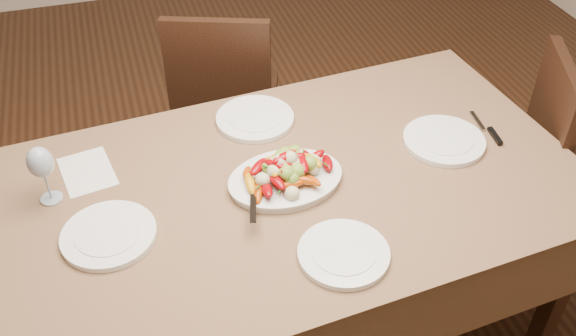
{
  "coord_description": "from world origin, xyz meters",
  "views": [
    {
      "loc": [
        -0.59,
        -1.58,
        2.07
      ],
      "look_at": [
        -0.16,
        -0.16,
        0.82
      ],
      "focal_mm": 40.0,
      "sensor_mm": 36.0,
      "label": 1
    }
  ],
  "objects_px": {
    "dining_table": "(288,265)",
    "plate_far": "(255,119)",
    "wine_glass": "(44,173)",
    "serving_platter": "(285,181)",
    "plate_left": "(109,235)",
    "plate_near": "(344,254)",
    "chair_far": "(228,98)",
    "plate_right": "(444,141)"
  },
  "relations": [
    {
      "from": "dining_table",
      "to": "plate_near",
      "type": "bearing_deg",
      "value": -80.19
    },
    {
      "from": "plate_left",
      "to": "plate_near",
      "type": "xyz_separation_m",
      "value": [
        0.6,
        -0.26,
        0.0
      ]
    },
    {
      "from": "chair_far",
      "to": "plate_far",
      "type": "bearing_deg",
      "value": 108.15
    },
    {
      "from": "serving_platter",
      "to": "plate_far",
      "type": "bearing_deg",
      "value": 90.94
    },
    {
      "from": "plate_far",
      "to": "wine_glass",
      "type": "distance_m",
      "value": 0.72
    },
    {
      "from": "serving_platter",
      "to": "plate_near",
      "type": "relative_size",
      "value": 1.37
    },
    {
      "from": "wine_glass",
      "to": "plate_right",
      "type": "bearing_deg",
      "value": -4.25
    },
    {
      "from": "plate_near",
      "to": "wine_glass",
      "type": "height_order",
      "value": "wine_glass"
    },
    {
      "from": "plate_left",
      "to": "wine_glass",
      "type": "relative_size",
      "value": 1.3
    },
    {
      "from": "chair_far",
      "to": "dining_table",
      "type": "bearing_deg",
      "value": 109.71
    },
    {
      "from": "wine_glass",
      "to": "dining_table",
      "type": "bearing_deg",
      "value": -11.13
    },
    {
      "from": "dining_table",
      "to": "wine_glass",
      "type": "distance_m",
      "value": 0.86
    },
    {
      "from": "plate_far",
      "to": "plate_near",
      "type": "xyz_separation_m",
      "value": [
        0.07,
        -0.68,
        0.0
      ]
    },
    {
      "from": "plate_left",
      "to": "wine_glass",
      "type": "xyz_separation_m",
      "value": [
        -0.15,
        0.21,
        0.09
      ]
    },
    {
      "from": "plate_far",
      "to": "plate_near",
      "type": "distance_m",
      "value": 0.68
    },
    {
      "from": "serving_platter",
      "to": "wine_glass",
      "type": "bearing_deg",
      "value": 168.73
    },
    {
      "from": "plate_right",
      "to": "plate_left",
      "type": "bearing_deg",
      "value": -173.92
    },
    {
      "from": "chair_far",
      "to": "wine_glass",
      "type": "height_order",
      "value": "wine_glass"
    },
    {
      "from": "chair_far",
      "to": "plate_right",
      "type": "height_order",
      "value": "chair_far"
    },
    {
      "from": "dining_table",
      "to": "serving_platter",
      "type": "distance_m",
      "value": 0.39
    },
    {
      "from": "plate_near",
      "to": "dining_table",
      "type": "bearing_deg",
      "value": 99.81
    },
    {
      "from": "plate_right",
      "to": "dining_table",
      "type": "bearing_deg",
      "value": -175.45
    },
    {
      "from": "dining_table",
      "to": "serving_platter",
      "type": "relative_size",
      "value": 5.32
    },
    {
      "from": "serving_platter",
      "to": "plate_left",
      "type": "xyz_separation_m",
      "value": [
        -0.54,
        -0.07,
        -0.0
      ]
    },
    {
      "from": "chair_far",
      "to": "plate_left",
      "type": "height_order",
      "value": "chair_far"
    },
    {
      "from": "serving_platter",
      "to": "plate_near",
      "type": "xyz_separation_m",
      "value": [
        0.07,
        -0.33,
        -0.0
      ]
    },
    {
      "from": "dining_table",
      "to": "plate_far",
      "type": "relative_size",
      "value": 6.81
    },
    {
      "from": "plate_left",
      "to": "plate_right",
      "type": "distance_m",
      "value": 1.11
    },
    {
      "from": "dining_table",
      "to": "chair_far",
      "type": "height_order",
      "value": "chair_far"
    },
    {
      "from": "plate_left",
      "to": "wine_glass",
      "type": "bearing_deg",
      "value": 125.62
    },
    {
      "from": "plate_right",
      "to": "wine_glass",
      "type": "bearing_deg",
      "value": 175.75
    },
    {
      "from": "dining_table",
      "to": "plate_left",
      "type": "xyz_separation_m",
      "value": [
        -0.55,
        -0.07,
        0.39
      ]
    },
    {
      "from": "serving_platter",
      "to": "plate_left",
      "type": "bearing_deg",
      "value": -172.27
    },
    {
      "from": "serving_platter",
      "to": "plate_right",
      "type": "height_order",
      "value": "serving_platter"
    },
    {
      "from": "dining_table",
      "to": "plate_near",
      "type": "height_order",
      "value": "plate_near"
    },
    {
      "from": "wine_glass",
      "to": "plate_near",
      "type": "bearing_deg",
      "value": -31.79
    },
    {
      "from": "dining_table",
      "to": "plate_left",
      "type": "relative_size",
      "value": 6.9
    },
    {
      "from": "serving_platter",
      "to": "plate_left",
      "type": "height_order",
      "value": "serving_platter"
    },
    {
      "from": "plate_near",
      "to": "wine_glass",
      "type": "xyz_separation_m",
      "value": [
        -0.76,
        0.47,
        0.09
      ]
    },
    {
      "from": "plate_right",
      "to": "plate_far",
      "type": "xyz_separation_m",
      "value": [
        -0.57,
        0.3,
        0.0
      ]
    },
    {
      "from": "chair_far",
      "to": "plate_near",
      "type": "distance_m",
      "value": 1.3
    },
    {
      "from": "dining_table",
      "to": "plate_far",
      "type": "height_order",
      "value": "plate_far"
    }
  ]
}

